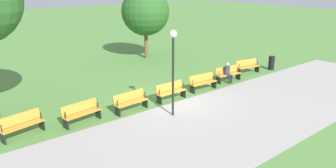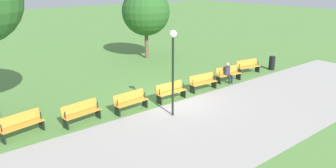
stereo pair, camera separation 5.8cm
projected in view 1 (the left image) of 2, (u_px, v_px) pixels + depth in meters
ground_plane at (172, 100)px, 16.60m from camera, size 120.00×120.00×0.00m
path_paving at (222, 122)px, 14.09m from camera, size 28.50×6.19×0.01m
bench_0 at (247, 66)px, 21.24m from camera, size 1.75×0.77×0.89m
bench_1 at (228, 74)px, 19.56m from camera, size 1.74×0.67×0.89m
bench_2 at (203, 82)px, 17.98m from camera, size 1.72×0.57×0.89m
bench_3 at (171, 91)px, 16.50m from camera, size 1.69×0.47×0.89m
bench_4 at (131, 101)px, 15.13m from camera, size 1.72×0.57×0.89m
bench_5 at (81, 113)px, 13.86m from camera, size 1.74×0.67×0.89m
bench_6 at (21, 125)px, 12.71m from camera, size 1.75×0.77×0.89m
person_seated at (228, 72)px, 19.32m from camera, size 0.37×0.55×1.20m
tree_0 at (145, 12)px, 24.48m from camera, size 3.61×3.61×5.37m
lamp_post at (173, 57)px, 13.96m from camera, size 0.32×0.32×3.85m
trash_bin at (271, 63)px, 22.12m from camera, size 0.40×0.40×0.92m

